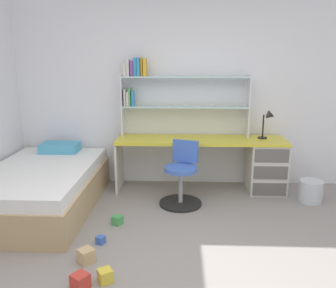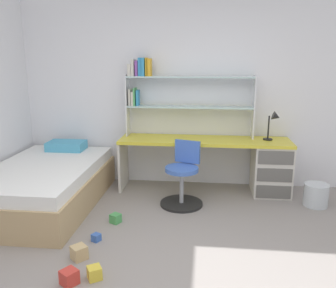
# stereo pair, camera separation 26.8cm
# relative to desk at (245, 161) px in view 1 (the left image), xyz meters

# --- Properties ---
(ground_plane) EXTENTS (5.49, 5.81, 0.02)m
(ground_plane) POSITION_rel_desk_xyz_m (-0.89, -2.10, -0.42)
(ground_plane) COLOR gray
(room_shell) EXTENTS (5.49, 5.81, 2.61)m
(room_shell) POSITION_rel_desk_xyz_m (-2.06, -0.92, 0.89)
(room_shell) COLOR silver
(room_shell) RESTS_ON ground_plane
(desk) EXTENTS (2.23, 0.55, 0.71)m
(desk) POSITION_rel_desk_xyz_m (0.00, 0.00, 0.00)
(desk) COLOR gold
(desk) RESTS_ON ground_plane
(bookshelf_hutch) EXTENTS (1.71, 0.22, 1.05)m
(bookshelf_hutch) POSITION_rel_desk_xyz_m (-1.06, 0.16, 0.93)
(bookshelf_hutch) COLOR silver
(bookshelf_hutch) RESTS_ON desk
(desk_lamp) EXTENTS (0.20, 0.17, 0.38)m
(desk_lamp) POSITION_rel_desk_xyz_m (0.28, 0.02, 0.55)
(desk_lamp) COLOR black
(desk_lamp) RESTS_ON desk
(swivel_chair) EXTENTS (0.52, 0.52, 0.77)m
(swivel_chair) POSITION_rel_desk_xyz_m (-0.85, -0.50, -0.11)
(swivel_chair) COLOR black
(swivel_chair) RESTS_ON ground_plane
(bed_platform) EXTENTS (1.21, 1.97, 0.62)m
(bed_platform) POSITION_rel_desk_xyz_m (-2.51, -0.69, -0.16)
(bed_platform) COLOR tan
(bed_platform) RESTS_ON ground_plane
(waste_bin) EXTENTS (0.29, 0.29, 0.27)m
(waste_bin) POSITION_rel_desk_xyz_m (0.76, -0.37, -0.27)
(waste_bin) COLOR silver
(waste_bin) RESTS_ON ground_plane
(toy_block_yellow_0) EXTENTS (0.15, 0.15, 0.11)m
(toy_block_yellow_0) POSITION_rel_desk_xyz_m (-1.45, -2.09, -0.36)
(toy_block_yellow_0) COLOR gold
(toy_block_yellow_0) RESTS_ON ground_plane
(toy_block_blue_1) EXTENTS (0.10, 0.10, 0.07)m
(toy_block_blue_1) POSITION_rel_desk_xyz_m (-1.63, -1.50, -0.37)
(toy_block_blue_1) COLOR #3860B7
(toy_block_blue_1) RESTS_ON ground_plane
(toy_block_natural_2) EXTENTS (0.17, 0.17, 0.12)m
(toy_block_natural_2) POSITION_rel_desk_xyz_m (-1.68, -1.82, -0.35)
(toy_block_natural_2) COLOR tan
(toy_block_natural_2) RESTS_ON ground_plane
(toy_block_red_3) EXTENTS (0.17, 0.17, 0.12)m
(toy_block_red_3) POSITION_rel_desk_xyz_m (-1.63, -2.18, -0.35)
(toy_block_red_3) COLOR red
(toy_block_red_3) RESTS_ON ground_plane
(toy_block_green_4) EXTENTS (0.13, 0.13, 0.10)m
(toy_block_green_4) POSITION_rel_desk_xyz_m (-1.54, -1.09, -0.36)
(toy_block_green_4) COLOR #479E51
(toy_block_green_4) RESTS_ON ground_plane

